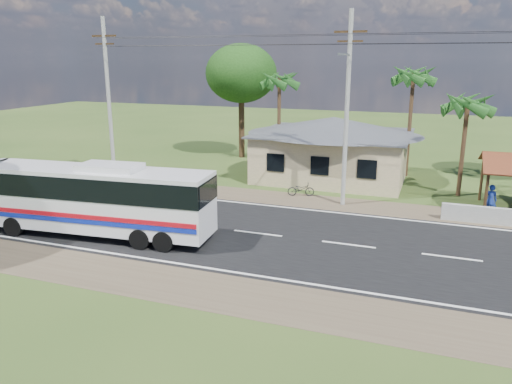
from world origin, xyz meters
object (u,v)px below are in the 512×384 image
person (490,200)px  small_car (54,186)px  coach_bus (94,195)px  motorcycle (301,189)px

person → small_car: person is taller
coach_bus → small_car: 8.67m
coach_bus → person: size_ratio=6.55×
coach_bus → small_car: bearing=139.4°
person → coach_bus: bearing=25.2°
coach_bus → small_car: size_ratio=2.93×
coach_bus → person: bearing=23.3°
motorcycle → person: 10.82m
small_car → person: bearing=31.3°
coach_bus → person: (18.28, 9.92, -1.17)m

